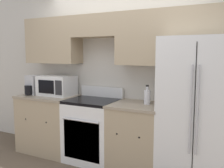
{
  "coord_description": "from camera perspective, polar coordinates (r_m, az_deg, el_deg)",
  "views": [
    {
      "loc": [
        1.57,
        -2.76,
        1.59
      ],
      "look_at": [
        -0.0,
        0.31,
        1.17
      ],
      "focal_mm": 40.0,
      "sensor_mm": 36.0,
      "label": 1
    }
  ],
  "objects": [
    {
      "name": "paper_towel_holder",
      "position": [
        4.31,
        -17.72,
        -0.36
      ],
      "size": [
        0.19,
        0.27,
        0.32
      ],
      "color": "#B7B7BC",
      "rests_on": "lower_cabinets_left"
    },
    {
      "name": "oven_range",
      "position": [
        3.78,
        -4.43,
        -10.38
      ],
      "size": [
        0.73,
        0.65,
        1.08
      ],
      "color": "white",
      "rests_on": "ground_plane"
    },
    {
      "name": "refrigerator",
      "position": [
        3.25,
        19.3,
        -5.79
      ],
      "size": [
        0.9,
        0.81,
        1.79
      ],
      "color": "white",
      "rests_on": "ground_plane"
    },
    {
      "name": "lower_cabinets_right",
      "position": [
        3.48,
        5.66,
        -11.99
      ],
      "size": [
        0.69,
        0.64,
        0.92
      ],
      "color": "tan",
      "rests_on": "ground_plane"
    },
    {
      "name": "lower_cabinets_left",
      "position": [
        4.25,
        -14.08,
        -8.65
      ],
      "size": [
        0.95,
        0.64,
        0.92
      ],
      "color": "tan",
      "rests_on": "ground_plane"
    },
    {
      "name": "wall_back",
      "position": [
        3.7,
        2.21,
        5.24
      ],
      "size": [
        8.0,
        0.39,
        2.6
      ],
      "color": "beige",
      "rests_on": "ground_plane"
    },
    {
      "name": "bottle",
      "position": [
        3.35,
        8.02,
        -2.88
      ],
      "size": [
        0.08,
        0.08,
        0.26
      ],
      "color": "silver",
      "rests_on": "lower_cabinets_right"
    },
    {
      "name": "microwave",
      "position": [
        4.12,
        -12.49,
        -0.34
      ],
      "size": [
        0.55,
        0.4,
        0.32
      ],
      "color": "white",
      "rests_on": "lower_cabinets_left"
    }
  ]
}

